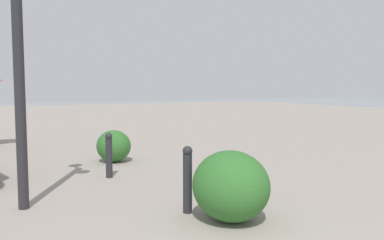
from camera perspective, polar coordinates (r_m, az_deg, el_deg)
lamppost at (r=5.86m, az=-23.96°, el=15.21°), size 0.98×0.28×4.15m
bollard_near at (r=5.24m, az=-0.65°, el=-8.37°), size 0.13×0.13×0.89m
bollard_mid at (r=7.38m, az=-11.87°, el=-4.85°), size 0.13×0.13×0.82m
shrub_low at (r=8.91m, az=-11.21°, el=-3.69°), size 0.82×0.74×0.70m
shrub_round at (r=4.97m, az=5.59°, el=-9.42°), size 1.03×0.93×0.88m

